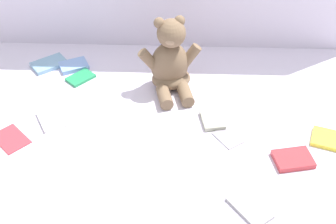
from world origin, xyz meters
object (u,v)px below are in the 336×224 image
at_px(book_case_1, 327,139).
at_px(book_case_4, 49,64).
at_px(book_case_3, 293,159).
at_px(book_case_6, 81,78).
at_px(book_case_8, 74,66).
at_px(book_case_2, 228,137).
at_px(book_case_5, 212,120).
at_px(book_case_7, 250,208).
at_px(book_case_0, 51,119).
at_px(book_case_9, 11,138).
at_px(teddy_bear, 170,63).

height_order(book_case_1, book_case_4, book_case_4).
distance_m(book_case_1, book_case_3, 0.17).
distance_m(book_case_6, book_case_8, 0.09).
distance_m(book_case_2, book_case_5, 0.10).
bearing_deg(book_case_7, book_case_5, 66.54).
bearing_deg(book_case_0, book_case_1, -33.44).
distance_m(book_case_7, book_case_8, 0.97).
xyz_separation_m(book_case_2, book_case_9, (-0.75, -0.03, 0.00)).
height_order(book_case_3, book_case_9, book_case_3).
bearing_deg(book_case_8, book_case_7, 16.93).
height_order(book_case_1, book_case_8, book_case_8).
relative_size(book_case_6, book_case_7, 0.80).
height_order(book_case_7, book_case_8, book_case_8).
distance_m(book_case_1, book_case_6, 0.97).
bearing_deg(book_case_7, book_case_2, 61.12).
relative_size(book_case_4, book_case_5, 1.35).
distance_m(book_case_8, book_case_9, 0.46).
bearing_deg(book_case_3, book_case_5, 42.06).
distance_m(book_case_6, book_case_9, 0.40).
distance_m(book_case_0, book_case_5, 0.59).
distance_m(book_case_3, book_case_6, 0.89).
bearing_deg(book_case_0, book_case_7, -58.04).
relative_size(book_case_0, book_case_7, 0.91).
relative_size(book_case_2, book_case_5, 0.96).
relative_size(book_case_5, book_case_9, 0.79).
relative_size(book_case_1, book_case_9, 0.80).
relative_size(book_case_6, book_case_9, 0.81).
xyz_separation_m(book_case_5, book_case_9, (-0.70, -0.12, -0.00)).
relative_size(book_case_6, book_case_8, 0.94).
distance_m(book_case_2, book_case_6, 0.66).
distance_m(book_case_0, book_case_3, 0.86).
height_order(book_case_0, book_case_4, book_case_4).
height_order(book_case_1, book_case_6, book_case_1).
height_order(book_case_2, book_case_9, same).
xyz_separation_m(book_case_4, book_case_6, (0.15, -0.09, -0.00)).
bearing_deg(book_case_7, book_case_0, 114.32).
height_order(book_case_2, book_case_3, book_case_3).
height_order(book_case_5, book_case_8, book_case_8).
height_order(book_case_3, book_case_8, book_case_3).
height_order(teddy_bear, book_case_5, teddy_bear).
bearing_deg(book_case_9, book_case_1, 135.67).
xyz_separation_m(book_case_1, book_case_6, (-0.92, 0.33, -0.00)).
relative_size(book_case_5, book_case_6, 0.97).
xyz_separation_m(teddy_bear, book_case_6, (-0.37, 0.03, -0.11)).
bearing_deg(book_case_9, book_case_4, -139.33).
height_order(book_case_0, book_case_7, book_case_0).
xyz_separation_m(book_case_3, book_case_6, (-0.78, 0.43, -0.00)).
distance_m(teddy_bear, book_case_1, 0.63).
distance_m(book_case_1, book_case_7, 0.42).
xyz_separation_m(book_case_2, book_case_3, (0.21, -0.10, 0.01)).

